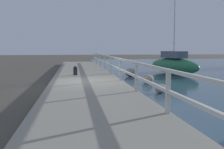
{
  "coord_description": "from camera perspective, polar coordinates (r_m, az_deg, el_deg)",
  "views": [
    {
      "loc": [
        -0.62,
        -12.46,
        1.88
      ],
      "look_at": [
        0.85,
        -2.46,
        0.85
      ],
      "focal_mm": 42.0,
      "sensor_mm": 36.0,
      "label": 1
    }
  ],
  "objects": [
    {
      "name": "railing",
      "position": [
        12.69,
        1.86,
        2.01
      ],
      "size": [
        0.1,
        32.5,
        1.08
      ],
      "color": "silver",
      "rests_on": "dock_walkway"
    },
    {
      "name": "mooring_bollard",
      "position": [
        15.43,
        -7.98,
        0.86
      ],
      "size": [
        0.24,
        0.24,
        0.53
      ],
      "color": "black",
      "rests_on": "dock_walkway"
    },
    {
      "name": "boulder_near_dock",
      "position": [
        17.31,
        4.04,
        0.48
      ],
      "size": [
        0.73,
        0.66,
        0.55
      ],
      "color": "gray",
      "rests_on": "ground"
    },
    {
      "name": "sailboat_green",
      "position": [
        19.54,
        13.26,
        2.17
      ],
      "size": [
        2.71,
        5.28,
        8.01
      ],
      "rotation": [
        0.0,
        0.0,
        0.29
      ],
      "color": "#236B42",
      "rests_on": "water_surface"
    },
    {
      "name": "ground_plane",
      "position": [
        12.62,
        -5.47,
        -2.78
      ],
      "size": [
        120.0,
        120.0,
        0.0
      ],
      "primitive_type": "plane",
      "color": "#4C473D"
    },
    {
      "name": "dock_walkway",
      "position": [
        12.6,
        -5.47,
        -2.11
      ],
      "size": [
        3.46,
        36.0,
        0.3
      ],
      "color": "gray",
      "rests_on": "ground"
    },
    {
      "name": "boulder_mid_strip",
      "position": [
        11.12,
        10.53,
        -3.0
      ],
      "size": [
        0.52,
        0.47,
        0.39
      ],
      "color": "gray",
      "rests_on": "ground"
    },
    {
      "name": "boulder_downstream",
      "position": [
        13.99,
        7.76,
        -0.98
      ],
      "size": [
        0.64,
        0.57,
        0.48
      ],
      "color": "gray",
      "rests_on": "ground"
    }
  ]
}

